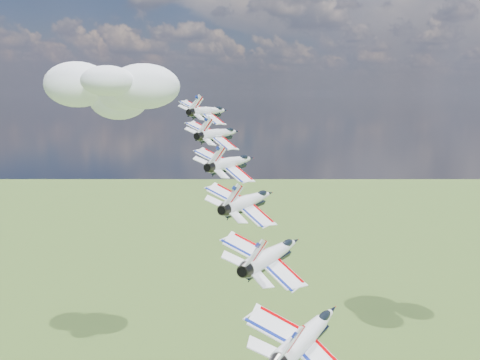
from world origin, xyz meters
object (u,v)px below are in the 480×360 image
Objects in this scene: jet_3 at (249,201)px; jet_5 at (309,333)px; jet_1 at (219,134)px; jet_0 at (209,111)px; jet_4 at (273,254)px; jet_2 at (232,162)px.

jet_3 is 26.67m from jet_5.
jet_1 reaches higher than jet_3.
jet_0 is 53.34m from jet_4.
jet_5 is at bearing -49.07° from jet_0.
jet_2 is 1.00× the size of jet_3.
jet_5 is at bearing -49.07° from jet_4.
jet_2 is 13.34m from jet_3.
jet_2 reaches higher than jet_4.
jet_4 is at bearing -49.07° from jet_2.
jet_2 reaches higher than jet_3.
jet_5 is at bearing -49.07° from jet_2.
jet_4 is (36.32, -36.32, -14.40)m from jet_0.
jet_1 is 1.00× the size of jet_5.
jet_4 is at bearing 130.93° from jet_5.
jet_1 is (9.08, -9.08, -3.60)m from jet_0.
jet_1 is at bearing 130.93° from jet_5.
jet_0 is 40.01m from jet_3.
jet_4 is 13.34m from jet_5.
jet_0 is 1.00× the size of jet_5.
jet_3 is 13.34m from jet_4.
jet_3 is (9.08, -9.08, -3.60)m from jet_2.
jet_0 is at bearing 130.93° from jet_2.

